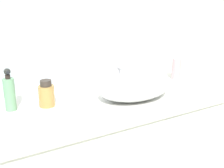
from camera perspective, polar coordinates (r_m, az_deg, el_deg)
bathroom_wall_rear at (r=1.60m, az=-10.70°, el=14.24°), size 6.00×0.06×2.60m
sink_basin at (r=1.43m, az=4.51°, el=-0.58°), size 0.39×0.26×0.12m
faucet at (r=1.54m, az=1.37°, el=2.30°), size 0.03×0.12×0.17m
soap_dispenser at (r=1.35m, az=-19.77°, el=-1.62°), size 0.05×0.05×0.20m
perfume_bottle at (r=1.78m, az=12.73°, el=3.06°), size 0.05×0.05×0.15m
spray_can at (r=1.37m, az=-12.94°, el=-2.03°), size 0.07×0.07×0.13m
candle_jar at (r=1.65m, az=12.44°, el=0.05°), size 0.05×0.05×0.04m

